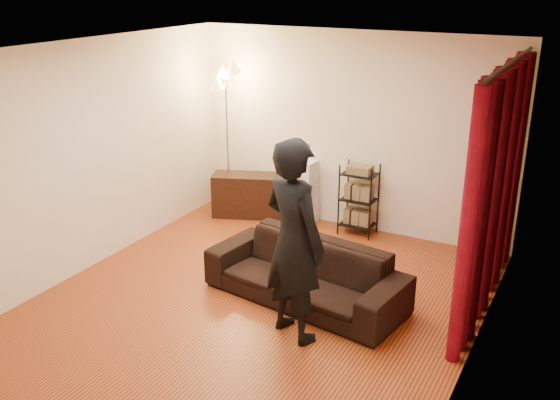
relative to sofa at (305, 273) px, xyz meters
The scene contains 14 objects.
floor 0.60m from the sofa, 146.87° to the right, with size 5.00×5.00×0.00m, color #984621.
ceiling 2.43m from the sofa, 146.87° to the right, with size 5.00×5.00×0.00m, color white.
wall_back 2.49m from the sofa, 100.81° to the left, with size 5.00×5.00×0.00m, color silver.
wall_front 2.99m from the sofa, 98.69° to the right, with size 5.00×5.00×0.00m, color silver.
wall_left 2.88m from the sofa, behind, with size 5.00×5.00×0.00m, color silver.
wall_right 2.11m from the sofa, ahead, with size 5.00×5.00×0.00m, color silver.
curtain_rod 2.97m from the sofa, 26.17° to the left, with size 0.04×0.04×2.65m, color black.
curtain 2.13m from the sofa, 26.44° to the left, with size 0.22×2.65×2.55m, color maroon, non-canonical shape.
sofa is the anchor object (origin of this frame).
person 0.98m from the sofa, 73.48° to the right, with size 0.73×0.48×2.01m, color black.
media_cabinet 2.62m from the sofa, 134.05° to the left, with size 1.07×0.40×0.63m, color black.
storage_boxes 2.28m from the sofa, 116.94° to the left, with size 0.37×0.29×0.91m, color silver, non-canonical shape.
wire_shelf 2.01m from the sofa, 95.08° to the left, with size 0.45×0.31×0.99m, color black, non-canonical shape.
floor_lamp 2.86m from the sofa, 140.09° to the left, with size 0.40×0.40×2.20m, color silver, non-canonical shape.
Camera 1 is at (3.05, -5.20, 3.39)m, focal length 40.00 mm.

